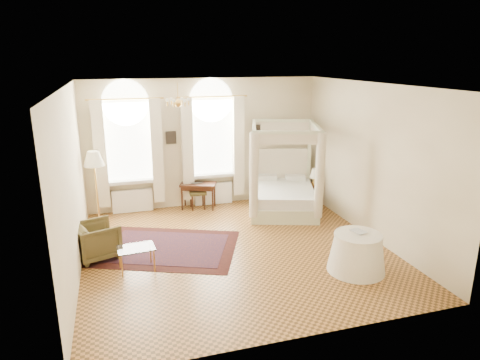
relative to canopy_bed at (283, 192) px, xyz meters
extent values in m
plane|color=#B07133|center=(-1.78, -1.89, -0.51)|extent=(6.00, 6.00, 0.00)
plane|color=beige|center=(-1.78, 1.11, 1.14)|extent=(6.00, 0.00, 6.00)
plane|color=beige|center=(-1.78, -4.89, 1.14)|extent=(6.00, 0.00, 6.00)
plane|color=beige|center=(-4.78, -1.89, 1.14)|extent=(0.00, 6.00, 6.00)
plane|color=beige|center=(1.22, -1.89, 1.14)|extent=(0.00, 6.00, 6.00)
plane|color=white|center=(-1.78, -1.89, 2.79)|extent=(6.00, 6.00, 0.00)
cube|color=white|center=(-3.68, 1.08, 1.29)|extent=(1.10, 0.04, 1.90)
cylinder|color=white|center=(-3.68, 1.08, 2.24)|extent=(1.10, 0.04, 1.10)
cube|color=white|center=(-3.68, 0.99, 0.30)|extent=(1.32, 0.24, 0.08)
cube|color=beige|center=(-4.35, 0.91, 1.04)|extent=(0.28, 0.14, 2.60)
cube|color=beige|center=(-3.01, 0.91, 1.04)|extent=(0.28, 0.14, 2.60)
cube|color=white|center=(-3.68, 1.01, -0.21)|extent=(1.00, 0.12, 0.58)
cube|color=white|center=(-1.58, 1.08, 1.29)|extent=(1.10, 0.04, 1.90)
cylinder|color=white|center=(-1.58, 1.08, 2.24)|extent=(1.10, 0.04, 1.10)
cube|color=white|center=(-1.58, 0.99, 0.30)|extent=(1.32, 0.24, 0.08)
cube|color=beige|center=(-2.25, 0.91, 1.04)|extent=(0.28, 0.14, 2.60)
cube|color=beige|center=(-0.91, 0.91, 1.04)|extent=(0.28, 0.14, 2.60)
cube|color=white|center=(-1.58, 1.01, -0.21)|extent=(1.00, 0.12, 0.58)
cylinder|color=gold|center=(-2.68, -0.69, 2.59)|extent=(0.02, 0.02, 0.40)
sphere|color=gold|center=(-2.68, -0.69, 2.37)|extent=(0.16, 0.16, 0.16)
sphere|color=beige|center=(-2.46, -0.69, 2.44)|extent=(0.07, 0.07, 0.07)
sphere|color=beige|center=(-2.57, -0.50, 2.44)|extent=(0.07, 0.07, 0.07)
sphere|color=beige|center=(-2.79, -0.50, 2.44)|extent=(0.07, 0.07, 0.07)
sphere|color=beige|center=(-2.90, -0.69, 2.44)|extent=(0.07, 0.07, 0.07)
sphere|color=beige|center=(-2.79, -0.88, 2.44)|extent=(0.07, 0.07, 0.07)
sphere|color=beige|center=(-2.57, -0.88, 2.44)|extent=(0.07, 0.07, 0.07)
cube|color=black|center=(-2.63, 1.08, 1.34)|extent=(0.26, 0.03, 0.32)
cube|color=black|center=(-0.33, 1.08, 1.44)|extent=(0.22, 0.03, 0.26)
cube|color=beige|center=(0.00, 0.01, -0.33)|extent=(2.15, 2.40, 0.34)
cube|color=silver|center=(0.00, 0.01, -0.03)|extent=(2.03, 2.28, 0.27)
cube|color=beige|center=(0.30, 0.93, 0.35)|extent=(1.56, 0.57, 1.14)
cube|color=beige|center=(-0.42, 1.14, 0.59)|extent=(0.11, 0.11, 2.19)
cube|color=beige|center=(1.01, 0.68, 0.59)|extent=(0.11, 0.11, 2.19)
cube|color=beige|center=(-1.00, -0.65, 0.59)|extent=(0.11, 0.11, 2.19)
cube|color=beige|center=(0.43, -1.11, 0.59)|extent=(0.11, 0.11, 2.19)
cube|color=beige|center=(0.29, 0.91, 1.68)|extent=(1.56, 0.57, 0.08)
cube|color=beige|center=(-0.29, -0.88, 1.68)|extent=(1.56, 0.57, 0.08)
cube|color=beige|center=(-0.71, 0.24, 1.68)|extent=(0.69, 1.92, 0.08)
cube|color=beige|center=(0.72, -0.22, 1.68)|extent=(0.69, 1.92, 0.08)
cube|color=beige|center=(0.29, 0.91, 1.55)|extent=(1.60, 0.55, 0.27)
cube|color=beige|center=(-0.29, -0.88, 1.55)|extent=(1.60, 0.55, 0.27)
cube|color=beige|center=(-0.71, 0.24, 1.55)|extent=(0.67, 1.96, 0.27)
cube|color=beige|center=(0.72, -0.22, 1.55)|extent=(0.67, 1.96, 0.27)
cylinder|color=beige|center=(-1.00, -0.65, 0.68)|extent=(0.21, 0.21, 2.00)
cylinder|color=beige|center=(0.43, -1.11, 0.68)|extent=(0.21, 0.21, 2.00)
cube|color=#3A1D0F|center=(0.92, 0.25, -0.23)|extent=(0.48, 0.45, 0.56)
cylinder|color=gold|center=(0.97, 0.17, 0.16)|extent=(0.13, 0.13, 0.21)
cone|color=beige|center=(0.97, 0.17, 0.37)|extent=(0.30, 0.30, 0.23)
cube|color=#3A1D0F|center=(-2.02, 0.81, 0.14)|extent=(1.01, 0.76, 0.05)
cube|color=#3A1D0F|center=(-2.02, 0.81, 0.06)|extent=(0.89, 0.64, 0.09)
cylinder|color=#3A1D0F|center=(-2.33, 1.12, -0.19)|extent=(0.05, 0.05, 0.63)
cylinder|color=#3A1D0F|center=(-1.59, 0.84, -0.19)|extent=(0.05, 0.05, 0.63)
cylinder|color=#3A1D0F|center=(-2.46, 0.78, -0.19)|extent=(0.05, 0.05, 0.63)
cylinder|color=#3A1D0F|center=(-1.72, 0.50, -0.19)|extent=(0.05, 0.05, 0.63)
imported|color=black|center=(-2.07, 0.84, 0.18)|extent=(0.38, 0.29, 0.03)
cube|color=#433D1D|center=(-2.05, 0.81, -0.06)|extent=(0.44, 0.44, 0.08)
cylinder|color=#3A1D0F|center=(-2.21, 0.66, -0.31)|extent=(0.04, 0.04, 0.40)
cylinder|color=#3A1D0F|center=(-1.90, 0.64, -0.31)|extent=(0.04, 0.04, 0.40)
cylinder|color=#3A1D0F|center=(-2.20, 0.98, -0.31)|extent=(0.04, 0.04, 0.40)
cylinder|color=#3A1D0F|center=(-1.88, 0.96, -0.31)|extent=(0.04, 0.04, 0.40)
imported|color=#493F1F|center=(-4.48, -1.43, -0.15)|extent=(0.99, 0.98, 0.72)
cube|color=white|center=(-3.78, -2.20, -0.06)|extent=(0.70, 0.52, 0.02)
cylinder|color=gold|center=(-4.05, -2.41, -0.28)|extent=(0.03, 0.03, 0.44)
cylinder|color=gold|center=(-3.48, -2.36, -0.28)|extent=(0.03, 0.03, 0.44)
cylinder|color=gold|center=(-4.08, -2.03, -0.28)|extent=(0.03, 0.03, 0.44)
cylinder|color=gold|center=(-3.51, -1.98, -0.28)|extent=(0.03, 0.03, 0.44)
cylinder|color=gold|center=(-4.48, 0.28, -0.49)|extent=(0.31, 0.31, 0.03)
cylinder|color=gold|center=(-4.48, 0.28, 0.27)|extent=(0.04, 0.04, 1.56)
cone|color=beige|center=(-4.48, 0.28, 1.10)|extent=(0.46, 0.46, 0.33)
cube|color=#3F140F|center=(-3.15, -1.40, -0.50)|extent=(3.39, 2.96, 0.01)
cube|color=black|center=(-3.15, -1.40, -0.50)|extent=(2.81, 2.39, 0.01)
cone|color=white|center=(0.09, -3.36, -0.16)|extent=(1.06, 1.06, 0.68)
cylinder|color=white|center=(0.09, -3.36, 0.20)|extent=(0.86, 0.86, 0.04)
imported|color=black|center=(0.05, -3.30, 0.23)|extent=(0.26, 0.31, 0.03)
camera|label=1|loc=(-4.00, -9.59, 3.29)|focal=32.00mm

